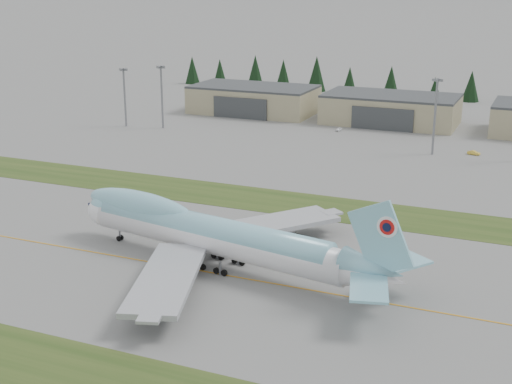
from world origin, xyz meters
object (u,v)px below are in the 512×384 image
at_px(hangar_left, 254,99).
at_px(service_vehicle_b, 474,155).
at_px(boeing_747_freighter, 211,234).
at_px(hangar_center, 391,109).
at_px(service_vehicle_a, 339,131).

relative_size(hangar_left, service_vehicle_b, 12.56).
height_order(boeing_747_freighter, hangar_center, boeing_747_freighter).
height_order(boeing_747_freighter, service_vehicle_a, boeing_747_freighter).
distance_m(boeing_747_freighter, service_vehicle_b, 114.61).
distance_m(boeing_747_freighter, hangar_center, 146.44).
height_order(boeing_747_freighter, hangar_left, boeing_747_freighter).
bearing_deg(service_vehicle_b, hangar_left, 80.72).
bearing_deg(boeing_747_freighter, service_vehicle_b, 82.26).
distance_m(hangar_left, service_vehicle_a, 46.43).
bearing_deg(hangar_center, hangar_left, 180.00).
relative_size(boeing_747_freighter, service_vehicle_a, 21.87).
bearing_deg(boeing_747_freighter, hangar_left, 120.51).
distance_m(hangar_center, service_vehicle_a, 25.03).
bearing_deg(boeing_747_freighter, service_vehicle_a, 105.98).
xyz_separation_m(hangar_center, service_vehicle_b, (34.41, -37.58, -5.39)).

